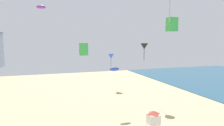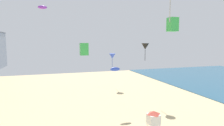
{
  "view_description": "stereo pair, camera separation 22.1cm",
  "coord_description": "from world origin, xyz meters",
  "px_view_note": "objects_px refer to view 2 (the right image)",
  "views": [
    {
      "loc": [
        -1.04,
        1.96,
        9.31
      ],
      "look_at": [
        4.58,
        18.86,
        7.38
      ],
      "focal_mm": 29.58,
      "sensor_mm": 36.0,
      "label": 1
    },
    {
      "loc": [
        -0.83,
        1.89,
        9.31
      ],
      "look_at": [
        4.58,
        18.86,
        7.38
      ],
      "focal_mm": 29.58,
      "sensor_mm": 36.0,
      "label": 2
    }
  ],
  "objects_px": {
    "lifeguard_stand": "(153,118)",
    "kite_black_delta_2": "(145,46)",
    "kite_purple_parafoil": "(42,7)",
    "kite_green_box": "(84,49)",
    "kite_blue_parafoil": "(115,69)",
    "kite_blue_delta": "(112,56)",
    "kite_green_box_2": "(173,24)"
  },
  "relations": [
    {
      "from": "lifeguard_stand",
      "to": "kite_black_delta_2",
      "type": "distance_m",
      "value": 14.3
    },
    {
      "from": "lifeguard_stand",
      "to": "kite_blue_parafoil",
      "type": "distance_m",
      "value": 9.24
    },
    {
      "from": "lifeguard_stand",
      "to": "kite_black_delta_2",
      "type": "bearing_deg",
      "value": 74.15
    },
    {
      "from": "kite_purple_parafoil",
      "to": "kite_green_box",
      "type": "distance_m",
      "value": 12.84
    },
    {
      "from": "lifeguard_stand",
      "to": "kite_purple_parafoil",
      "type": "distance_m",
      "value": 23.5
    },
    {
      "from": "kite_blue_parafoil",
      "to": "kite_green_box_2",
      "type": "bearing_deg",
      "value": -39.38
    },
    {
      "from": "lifeguard_stand",
      "to": "kite_purple_parafoil",
      "type": "xyz_separation_m",
      "value": [
        -10.81,
        16.21,
        13.14
      ]
    },
    {
      "from": "kite_purple_parafoil",
      "to": "kite_blue_parafoil",
      "type": "bearing_deg",
      "value": -39.68
    },
    {
      "from": "kite_purple_parafoil",
      "to": "kite_green_box_2",
      "type": "relative_size",
      "value": 0.85
    },
    {
      "from": "kite_blue_parafoil",
      "to": "kite_green_box",
      "type": "height_order",
      "value": "kite_green_box"
    },
    {
      "from": "kite_purple_parafoil",
      "to": "kite_green_box_2",
      "type": "xyz_separation_m",
      "value": [
        15.26,
        -12.61,
        -3.43
      ]
    },
    {
      "from": "kite_purple_parafoil",
      "to": "kite_black_delta_2",
      "type": "relative_size",
      "value": 0.5
    },
    {
      "from": "kite_purple_parafoil",
      "to": "kite_green_box",
      "type": "xyz_separation_m",
      "value": [
        4.92,
        -10.0,
        -6.38
      ]
    },
    {
      "from": "kite_blue_parafoil",
      "to": "kite_green_box_2",
      "type": "xyz_separation_m",
      "value": [
        5.73,
        -4.7,
        5.84
      ]
    },
    {
      "from": "lifeguard_stand",
      "to": "kite_blue_parafoil",
      "type": "xyz_separation_m",
      "value": [
        -1.28,
        8.3,
        3.86
      ]
    },
    {
      "from": "kite_blue_delta",
      "to": "kite_purple_parafoil",
      "type": "bearing_deg",
      "value": -156.96
    },
    {
      "from": "kite_purple_parafoil",
      "to": "kite_green_box",
      "type": "relative_size",
      "value": 0.97
    },
    {
      "from": "lifeguard_stand",
      "to": "kite_blue_parafoil",
      "type": "bearing_deg",
      "value": 106.42
    },
    {
      "from": "lifeguard_stand",
      "to": "kite_green_box",
      "type": "relative_size",
      "value": 1.75
    },
    {
      "from": "kite_blue_parafoil",
      "to": "kite_blue_delta",
      "type": "xyz_separation_m",
      "value": [
        3.95,
        13.64,
        0.81
      ]
    },
    {
      "from": "kite_purple_parafoil",
      "to": "kite_blue_parafoil",
      "type": "distance_m",
      "value": 15.47
    },
    {
      "from": "kite_green_box",
      "to": "kite_green_box_2",
      "type": "bearing_deg",
      "value": -14.17
    },
    {
      "from": "kite_blue_delta",
      "to": "kite_black_delta_2",
      "type": "xyz_separation_m",
      "value": [
        2.32,
        -10.48,
        2.26
      ]
    },
    {
      "from": "kite_green_box_2",
      "to": "kite_blue_delta",
      "type": "bearing_deg",
      "value": 95.53
    },
    {
      "from": "lifeguard_stand",
      "to": "kite_blue_delta",
      "type": "bearing_deg",
      "value": 90.73
    },
    {
      "from": "kite_blue_parafoil",
      "to": "kite_green_box_2",
      "type": "relative_size",
      "value": 0.84
    },
    {
      "from": "kite_blue_delta",
      "to": "kite_blue_parafoil",
      "type": "bearing_deg",
      "value": -106.15
    },
    {
      "from": "kite_green_box_2",
      "to": "kite_black_delta_2",
      "type": "xyz_separation_m",
      "value": [
        0.54,
        7.87,
        -2.78
      ]
    },
    {
      "from": "kite_green_box",
      "to": "kite_blue_parafoil",
      "type": "bearing_deg",
      "value": 24.38
    },
    {
      "from": "kite_black_delta_2",
      "to": "kite_blue_delta",
      "type": "bearing_deg",
      "value": 102.48
    },
    {
      "from": "lifeguard_stand",
      "to": "kite_black_delta_2",
      "type": "height_order",
      "value": "kite_black_delta_2"
    },
    {
      "from": "kite_purple_parafoil",
      "to": "kite_green_box",
      "type": "height_order",
      "value": "kite_purple_parafoil"
    }
  ]
}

